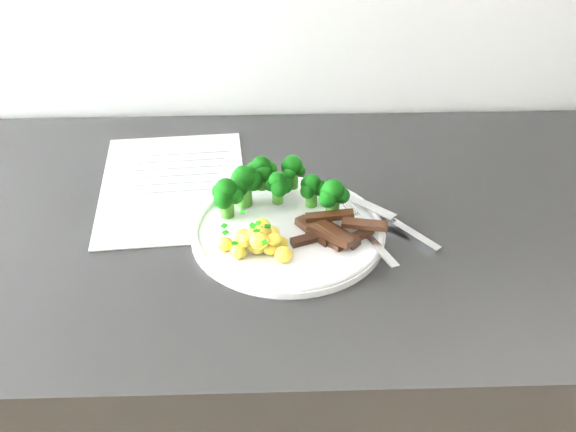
{
  "coord_description": "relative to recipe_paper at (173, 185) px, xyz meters",
  "views": [
    {
      "loc": [
        -0.04,
        0.91,
        1.45
      ],
      "look_at": [
        -0.02,
        1.63,
        0.95
      ],
      "focal_mm": 42.61,
      "sensor_mm": 36.0,
      "label": 1
    }
  ],
  "objects": [
    {
      "name": "potatoes",
      "position": [
        0.13,
        -0.17,
        0.02
      ],
      "size": [
        0.09,
        0.09,
        0.04
      ],
      "color": "gold",
      "rests_on": "plate"
    },
    {
      "name": "broccoli",
      "position": [
        0.14,
        -0.07,
        0.04
      ],
      "size": [
        0.18,
        0.1,
        0.06
      ],
      "color": "#2C6718",
      "rests_on": "plate"
    },
    {
      "name": "knife",
      "position": [
        0.31,
        -0.12,
        0.01
      ],
      "size": [
        0.12,
        0.14,
        0.02
      ],
      "color": "silver",
      "rests_on": "plate"
    },
    {
      "name": "plate",
      "position": [
        0.16,
        -0.13,
        0.01
      ],
      "size": [
        0.25,
        0.25,
        0.01
      ],
      "color": "white",
      "rests_on": "counter"
    },
    {
      "name": "fork",
      "position": [
        0.27,
        -0.16,
        0.02
      ],
      "size": [
        0.06,
        0.14,
        0.01
      ],
      "color": "silver",
      "rests_on": "plate"
    },
    {
      "name": "beef_strips",
      "position": [
        0.22,
        -0.15,
        0.02
      ],
      "size": [
        0.13,
        0.08,
        0.03
      ],
      "color": "black",
      "rests_on": "plate"
    },
    {
      "name": "recipe_paper",
      "position": [
        0.0,
        0.0,
        0.0
      ],
      "size": [
        0.23,
        0.31,
        0.0
      ],
      "color": "silver",
      "rests_on": "counter"
    }
  ]
}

